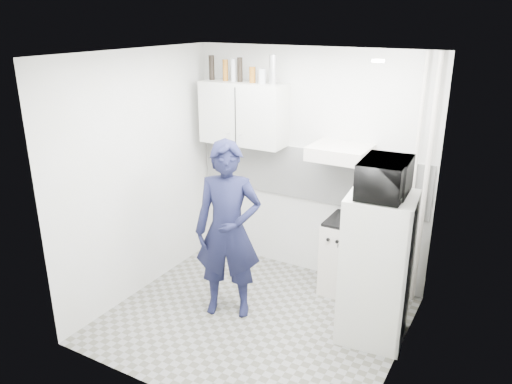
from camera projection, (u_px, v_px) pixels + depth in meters
The scene contains 24 objects.
floor at pixel (254, 319), 5.05m from camera, with size 2.80×2.80×0.00m, color slate.
ceiling at pixel (254, 54), 4.17m from camera, with size 2.80×2.80×0.00m, color white.
wall_back at pixel (309, 165), 5.63m from camera, with size 2.80×2.80×0.00m, color silver.
wall_left at pixel (139, 176), 5.26m from camera, with size 2.60×2.60×0.00m, color silver.
wall_right at pixel (407, 229), 3.96m from camera, with size 2.60×2.60×0.00m, color silver.
person at pixel (228, 231), 4.90m from camera, with size 0.66×0.43×1.81m, color black.
stove at pixel (349, 257), 5.44m from camera, with size 0.51×0.51×0.82m, color beige.
fridge at pixel (377, 268), 4.58m from camera, with size 0.59×0.59×1.43m, color beige.
stove_top at pixel (351, 222), 5.30m from camera, with size 0.49×0.49×0.03m, color black.
saucepan at pixel (348, 213), 5.36m from camera, with size 0.16×0.16×0.09m, color silver.
microwave at pixel (385, 178), 4.28m from camera, with size 0.39×0.58×0.32m, color black.
bottle_a at pixel (212, 68), 5.68m from camera, with size 0.06×0.06×0.27m, color black.
bottle_b at pixel (225, 70), 5.60m from camera, with size 0.06×0.06×0.24m, color brown.
bottle_c at pixel (234, 70), 5.55m from camera, with size 0.06×0.06×0.25m, color #B2B7BC.
bottle_d at pixel (240, 70), 5.51m from camera, with size 0.06×0.06×0.27m, color black.
canister_a at pixel (252, 75), 5.45m from camera, with size 0.07×0.07×0.17m, color brown.
canister_b at pixel (262, 76), 5.40m from camera, with size 0.08×0.08×0.16m, color #B2B7BC.
bottle_e at pixel (273, 70), 5.31m from camera, with size 0.08×0.08×0.31m, color silver.
upper_cabinet at pixel (244, 113), 5.65m from camera, with size 1.00×0.35×0.70m, color beige.
range_hood at pixel (340, 152), 5.13m from camera, with size 0.60×0.50×0.14m, color beige.
backsplash at pixel (308, 174), 5.65m from camera, with size 2.74×0.03×0.60m, color white.
pipe_a at pixel (425, 186), 4.97m from camera, with size 0.05×0.05×2.60m, color beige.
pipe_b at pixel (413, 184), 5.02m from camera, with size 0.04×0.04×2.60m, color beige.
ceiling_spot_fixture at pixel (378, 61), 3.88m from camera, with size 0.10×0.10×0.02m, color white.
Camera 1 is at (2.14, -3.75, 2.91)m, focal length 35.00 mm.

